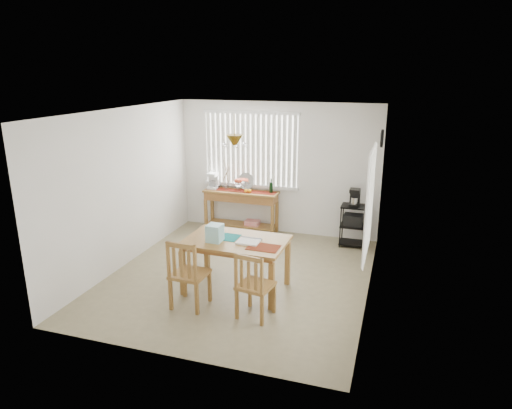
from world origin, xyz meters
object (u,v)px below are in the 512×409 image
(dining_table, at_px, (236,245))
(chair_right, at_px, (254,286))
(wire_cart, at_px, (353,222))
(chair_left, at_px, (188,274))
(sideboard, at_px, (241,201))
(cart_items, at_px, (355,198))

(dining_table, height_order, chair_right, chair_right)
(wire_cart, distance_m, chair_left, 3.58)
(sideboard, xyz_separation_m, chair_right, (1.29, -3.15, -0.18))
(sideboard, bearing_deg, chair_left, -83.78)
(cart_items, xyz_separation_m, dining_table, (-1.45, -2.34, -0.23))
(cart_items, xyz_separation_m, chair_left, (-1.89, -3.04, -0.44))
(cart_items, bearing_deg, chair_left, -121.89)
(sideboard, xyz_separation_m, cart_items, (2.24, -0.11, 0.29))
(wire_cart, height_order, dining_table, dining_table)
(wire_cart, bearing_deg, chair_right, -107.44)
(chair_left, bearing_deg, chair_right, 0.64)
(cart_items, height_order, dining_table, cart_items)
(dining_table, bearing_deg, chair_right, -54.04)
(dining_table, bearing_deg, chair_left, -121.95)
(dining_table, bearing_deg, cart_items, 58.13)
(chair_left, relative_size, chair_right, 1.07)
(dining_table, xyz_separation_m, chair_left, (-0.44, -0.71, -0.21))
(wire_cart, height_order, chair_left, chair_left)
(dining_table, distance_m, chair_right, 0.89)
(cart_items, distance_m, chair_right, 3.21)
(cart_items, bearing_deg, wire_cart, -90.00)
(wire_cart, height_order, cart_items, cart_items)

